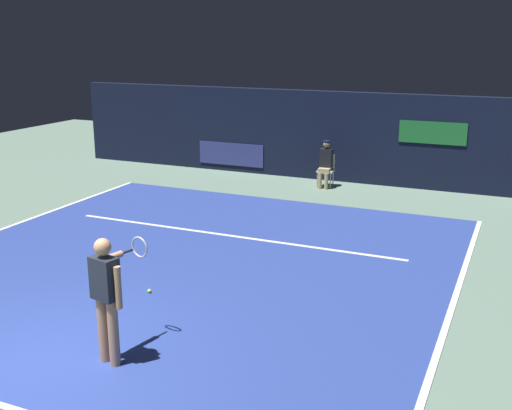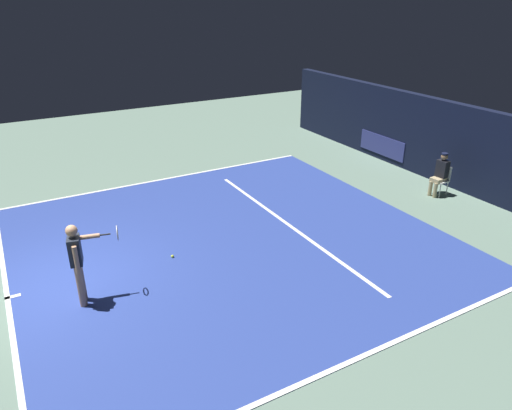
% 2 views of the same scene
% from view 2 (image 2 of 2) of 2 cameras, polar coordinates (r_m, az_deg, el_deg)
% --- Properties ---
extents(ground_plane, '(31.17, 31.17, 0.00)m').
position_cam_2_polar(ground_plane, '(11.82, -3.33, -4.30)').
color(ground_plane, slate).
extents(court_surface, '(9.74, 10.08, 0.01)m').
position_cam_2_polar(court_surface, '(11.81, -3.33, -4.27)').
color(court_surface, navy).
rests_on(court_surface, ground).
extents(line_baseline, '(9.74, 0.10, 0.01)m').
position_cam_2_polar(line_baseline, '(10.94, -27.85, -9.91)').
color(line_baseline, white).
rests_on(line_baseline, court_surface).
extents(line_sideline_left, '(0.10, 10.08, 0.01)m').
position_cam_2_polar(line_sideline_left, '(8.52, 11.97, -17.78)').
color(line_sideline_left, white).
rests_on(line_sideline_left, court_surface).
extents(line_sideline_right, '(0.10, 10.08, 0.01)m').
position_cam_2_polar(line_sideline_right, '(15.90, -11.07, 3.08)').
color(line_sideline_right, white).
rests_on(line_sideline_right, court_surface).
extents(line_service, '(7.59, 0.10, 0.01)m').
position_cam_2_polar(line_service, '(12.59, 3.89, -2.35)').
color(line_service, white).
rests_on(line_service, court_surface).
extents(line_centre_mark, '(0.10, 0.30, 0.01)m').
position_cam_2_polar(line_centre_mark, '(10.93, -27.33, -9.80)').
color(line_centre_mark, white).
rests_on(line_centre_mark, court_surface).
extents(back_wall, '(16.24, 0.33, 2.60)m').
position_cam_2_polar(back_wall, '(16.08, 22.62, 6.72)').
color(back_wall, black).
rests_on(back_wall, ground).
extents(tennis_player, '(0.51, 1.01, 1.73)m').
position_cam_2_polar(tennis_player, '(9.68, -20.69, -6.21)').
color(tennis_player, tan).
rests_on(tennis_player, ground).
extents(line_judge_on_chair, '(0.47, 0.55, 1.32)m').
position_cam_2_polar(line_judge_on_chair, '(15.23, 21.39, 3.55)').
color(line_judge_on_chair, white).
rests_on(line_judge_on_chair, ground).
extents(tennis_ball, '(0.07, 0.07, 0.07)m').
position_cam_2_polar(tennis_ball, '(11.21, -10.07, -6.11)').
color(tennis_ball, '#CCE033').
rests_on(tennis_ball, court_surface).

